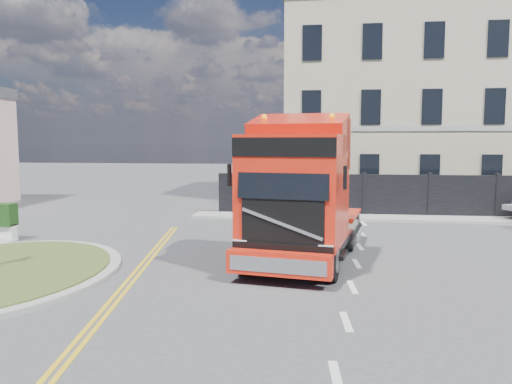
# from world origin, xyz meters

# --- Properties ---
(ground) EXTENTS (120.00, 120.00, 0.00)m
(ground) POSITION_xyz_m (0.00, 0.00, 0.00)
(ground) COLOR #424244
(ground) RESTS_ON ground
(hoarding_fence) EXTENTS (18.80, 0.25, 2.00)m
(hoarding_fence) POSITION_xyz_m (6.55, 9.00, 1.00)
(hoarding_fence) COLOR black
(hoarding_fence) RESTS_ON ground
(georgian_building) EXTENTS (12.30, 10.30, 12.80)m
(georgian_building) POSITION_xyz_m (6.00, 16.50, 5.77)
(georgian_building) COLOR #B2AB8D
(georgian_building) RESTS_ON ground
(pavement_far) EXTENTS (20.00, 1.60, 0.12)m
(pavement_far) POSITION_xyz_m (6.00, 8.10, 0.06)
(pavement_far) COLOR gray
(pavement_far) RESTS_ON ground
(truck) EXTENTS (3.83, 7.42, 4.24)m
(truck) POSITION_xyz_m (1.28, -0.66, 1.90)
(truck) COLOR black
(truck) RESTS_ON ground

